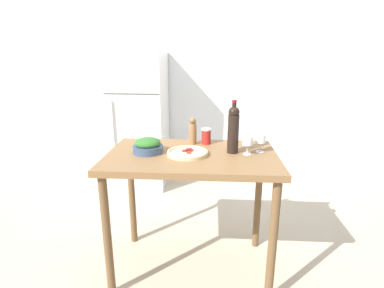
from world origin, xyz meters
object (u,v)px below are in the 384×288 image
object	(u,v)px
refrigerator	(140,120)
salt_canister	(206,136)
pepper_mill	(193,131)
wine_glass_near	(248,142)
homemade_pizza	(188,153)
wine_bottle	(233,128)
wine_glass_far	(260,140)
salad_bowl	(148,146)

from	to	relation	value
refrigerator	salt_canister	size ratio (longest dim) A/B	13.64
pepper_mill	salt_canister	world-z (taller)	pepper_mill
wine_glass_near	homemade_pizza	bearing A→B (deg)	-175.56
refrigerator	wine_bottle	distance (m)	1.92
wine_glass_far	wine_glass_near	bearing A→B (deg)	-147.17
wine_glass_far	homemade_pizza	world-z (taller)	wine_glass_far
wine_glass_far	salt_canister	size ratio (longest dim) A/B	1.05
wine_glass_far	homemade_pizza	distance (m)	0.53
homemade_pizza	salt_canister	size ratio (longest dim) A/B	2.34
pepper_mill	homemade_pizza	distance (m)	0.28
wine_glass_near	homemade_pizza	size ratio (longest dim) A/B	0.45
refrigerator	wine_glass_far	world-z (taller)	refrigerator
wine_glass_far	pepper_mill	size ratio (longest dim) A/B	0.61
salad_bowl	wine_glass_far	bearing A→B (deg)	4.57
wine_bottle	salad_bowl	size ratio (longest dim) A/B	1.75
wine_glass_far	salt_canister	distance (m)	0.43
wine_glass_near	wine_glass_far	world-z (taller)	same
refrigerator	pepper_mill	bearing A→B (deg)	-61.49
refrigerator	wine_glass_far	xyz separation A→B (m)	(1.24, -1.56, 0.20)
pepper_mill	homemade_pizza	xyz separation A→B (m)	(-0.02, -0.27, -0.09)
salad_bowl	pepper_mill	bearing A→B (deg)	38.18
wine_bottle	wine_glass_far	world-z (taller)	wine_bottle
wine_glass_near	salt_canister	size ratio (longest dim) A/B	1.05
homemade_pizza	salt_canister	world-z (taller)	salt_canister
wine_bottle	wine_glass_far	distance (m)	0.21
wine_glass_near	salad_bowl	size ratio (longest dim) A/B	0.60
wine_glass_near	salt_canister	world-z (taller)	wine_glass_near
salt_canister	salad_bowl	bearing A→B (deg)	-148.53
wine_bottle	salad_bowl	world-z (taller)	wine_bottle
salt_canister	homemade_pizza	bearing A→B (deg)	-113.69
refrigerator	pepper_mill	size ratio (longest dim) A/B	7.96
wine_glass_near	wine_glass_far	xyz separation A→B (m)	(0.10, 0.06, 0.00)
wine_bottle	homemade_pizza	bearing A→B (deg)	-167.30
homemade_pizza	salt_canister	distance (m)	0.31
wine_glass_far	salt_canister	bearing A→B (deg)	154.32
refrigerator	wine_glass_near	xyz separation A→B (m)	(1.15, -1.62, 0.20)
salt_canister	refrigerator	bearing A→B (deg)	121.89
wine_bottle	homemade_pizza	world-z (taller)	wine_bottle
refrigerator	homemade_pizza	bearing A→B (deg)	-66.15
wine_glass_near	pepper_mill	distance (m)	0.46
refrigerator	homemade_pizza	distance (m)	1.81
wine_glass_near	pepper_mill	bearing A→B (deg)	148.79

